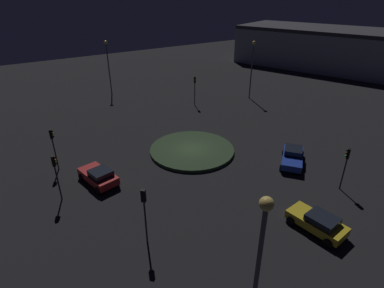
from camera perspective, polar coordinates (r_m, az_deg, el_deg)
ground_plane at (r=33.31m, az=0.00°, el=-1.35°), size 114.77×114.77×0.00m
roundabout_island at (r=33.23m, az=0.00°, el=-1.09°), size 8.97×8.97×0.34m
car_yellow at (r=24.60m, az=22.10°, el=-13.13°), size 4.25×2.41×1.41m
car_red at (r=28.95m, az=-16.78°, el=-5.61°), size 4.37×2.77×1.51m
car_blue at (r=32.36m, az=18.00°, el=-2.18°), size 4.26×4.77×1.50m
traffic_light_north at (r=26.89m, az=-23.81°, el=-4.21°), size 0.31×0.36×4.09m
traffic_light_southeast at (r=45.68m, az=0.51°, el=10.76°), size 0.39×0.37×4.30m
traffic_light_southwest at (r=28.94m, az=26.48°, el=-2.77°), size 0.40×0.37×3.94m
traffic_light_north_near at (r=31.51m, az=-24.19°, el=0.43°), size 0.35×0.39×4.18m
traffic_light_northwest at (r=20.70m, az=-8.73°, el=-11.18°), size 0.38×0.39×4.39m
streetlamp_northwest at (r=12.71m, az=11.69°, el=-23.37°), size 0.49×0.49×9.89m
streetlamp_east at (r=52.31m, az=-15.21°, el=14.71°), size 0.53×0.53×8.44m
streetlamp_southeast at (r=49.14m, az=11.01°, el=14.69°), size 0.54×0.54×8.71m
store_building at (r=75.83m, az=21.95°, el=16.21°), size 35.49×24.80×8.11m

